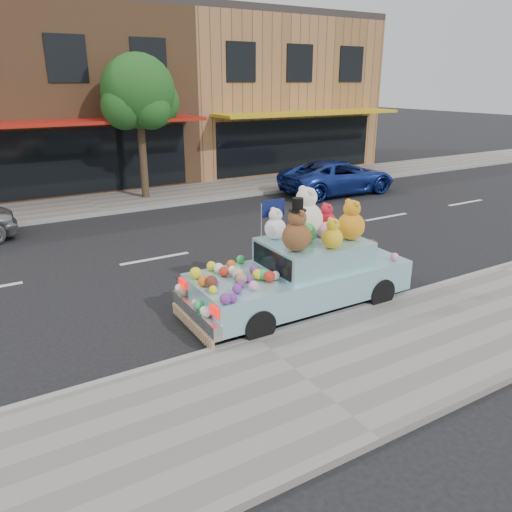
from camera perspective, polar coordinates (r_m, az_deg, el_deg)
ground at (r=12.90m, az=-11.46°, el=-0.31°), size 120.00×120.00×0.00m
near_sidewalk at (r=7.62m, az=5.89°, el=-14.20°), size 60.00×3.00×0.12m
far_sidewalk at (r=18.92m, az=-18.21°, el=5.59°), size 60.00×3.00×0.12m
near_kerb at (r=8.68m, az=-0.05°, el=-9.52°), size 60.00×0.12×0.13m
far_kerb at (r=17.50m, az=-17.06°, el=4.65°), size 60.00×0.12×0.13m
storefront_mid at (r=23.84m, az=-22.33°, el=16.54°), size 10.00×9.80×7.30m
storefront_right at (r=27.31m, az=-0.18°, el=18.10°), size 10.00×9.80×7.30m
street_tree at (r=19.03m, az=-13.25°, el=17.20°), size 3.00×2.70×5.22m
car_blue at (r=20.29m, az=9.34°, el=8.92°), size 4.82×2.34×1.32m
art_car at (r=9.74m, az=5.28°, el=-1.36°), size 4.50×1.80×2.33m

